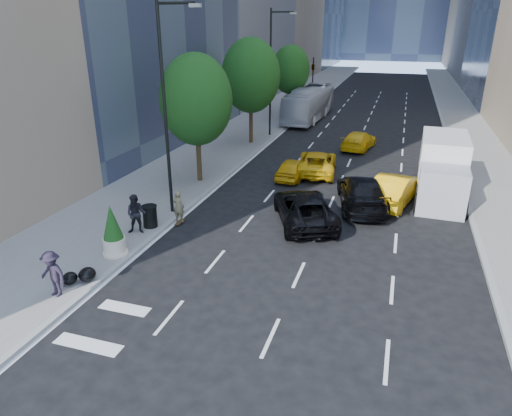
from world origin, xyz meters
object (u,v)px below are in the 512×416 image
(trash_can, at_px, (150,217))
(planter_shrub, at_px, (113,231))
(box_truck, at_px, (442,168))
(black_sedan_lincoln, at_px, (304,208))
(city_bus, at_px, (309,104))
(skateboarder, at_px, (179,209))
(black_sedan_mercedes, at_px, (362,192))

(trash_can, height_order, planter_shrub, planter_shrub)
(box_truck, height_order, trash_can, box_truck)
(black_sedan_lincoln, relative_size, city_bus, 0.47)
(skateboarder, distance_m, planter_shrub, 4.04)
(black_sedan_lincoln, bearing_deg, trash_can, 0.91)
(skateboarder, bearing_deg, city_bus, -95.41)
(black_sedan_lincoln, distance_m, black_sedan_mercedes, 3.81)
(black_sedan_mercedes, relative_size, planter_shrub, 2.60)
(black_sedan_lincoln, bearing_deg, planter_shrub, 18.09)
(skateboarder, relative_size, planter_shrub, 0.72)
(skateboarder, xyz_separation_m, city_bus, (0.80, 27.28, 0.79))
(city_bus, height_order, box_truck, box_truck)
(black_sedan_mercedes, bearing_deg, box_truck, -154.99)
(black_sedan_lincoln, xyz_separation_m, black_sedan_mercedes, (2.46, 2.90, 0.08))
(trash_can, bearing_deg, planter_shrub, -90.00)
(black_sedan_mercedes, height_order, city_bus, city_bus)
(city_bus, bearing_deg, black_sedan_mercedes, -69.10)
(skateboarder, height_order, box_truck, box_truck)
(skateboarder, relative_size, trash_can, 1.58)
(trash_can, bearing_deg, city_bus, 86.36)
(black_sedan_mercedes, distance_m, city_bus, 23.57)
(planter_shrub, bearing_deg, skateboarder, 75.59)
(skateboarder, height_order, black_sedan_lincoln, skateboarder)
(black_sedan_mercedes, height_order, trash_can, black_sedan_mercedes)
(city_bus, height_order, trash_can, city_bus)
(black_sedan_lincoln, xyz_separation_m, box_truck, (6.47, 5.91, 0.90))
(skateboarder, bearing_deg, planter_shrub, 71.86)
(black_sedan_mercedes, relative_size, trash_can, 5.68)
(planter_shrub, bearing_deg, black_sedan_lincoln, 41.22)
(trash_can, xyz_separation_m, planter_shrub, (0.00, -2.89, 0.54))
(trash_can, bearing_deg, skateboarder, 45.00)
(skateboarder, xyz_separation_m, box_truck, (12.19, 7.91, 0.86))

